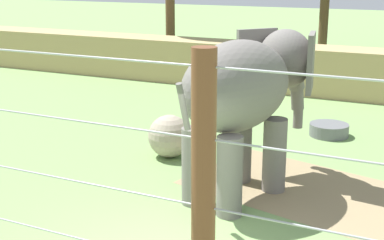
{
  "coord_description": "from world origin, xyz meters",
  "views": [
    {
      "loc": [
        3.99,
        -7.16,
        4.6
      ],
      "look_at": [
        -1.1,
        3.35,
        1.4
      ],
      "focal_mm": 51.83,
      "sensor_mm": 36.0,
      "label": 1
    }
  ],
  "objects": [
    {
      "name": "dirt_patch",
      "position": [
        1.43,
        3.91,
        0.0
      ],
      "size": [
        5.69,
        4.19,
        0.01
      ],
      "primitive_type": "cube",
      "rotation": [
        0.0,
        0.0,
        -0.24
      ],
      "color": "#937F5B",
      "rests_on": "ground"
    },
    {
      "name": "embankment_wall",
      "position": [
        0.0,
        13.54,
        0.88
      ],
      "size": [
        36.0,
        1.8,
        1.76
      ],
      "primitive_type": "cube",
      "color": "tan",
      "rests_on": "ground"
    },
    {
      "name": "cable_fence",
      "position": [
        0.03,
        -3.08,
        2.0
      ],
      "size": [
        12.81,
        0.22,
        3.99
      ],
      "color": "brown",
      "rests_on": "ground"
    },
    {
      "name": "water_tub",
      "position": [
        0.92,
        8.13,
        0.18
      ],
      "size": [
        1.1,
        1.1,
        0.35
      ],
      "color": "slate",
      "rests_on": "ground"
    },
    {
      "name": "enrichment_ball",
      "position": [
        -2.31,
        4.55,
        0.54
      ],
      "size": [
        1.08,
        1.08,
        1.08
      ],
      "primitive_type": "sphere",
      "color": "tan",
      "rests_on": "ground"
    },
    {
      "name": "elephant",
      "position": [
        0.19,
        3.24,
        2.21
      ],
      "size": [
        2.35,
        4.41,
        3.33
      ],
      "color": "slate",
      "rests_on": "ground"
    }
  ]
}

